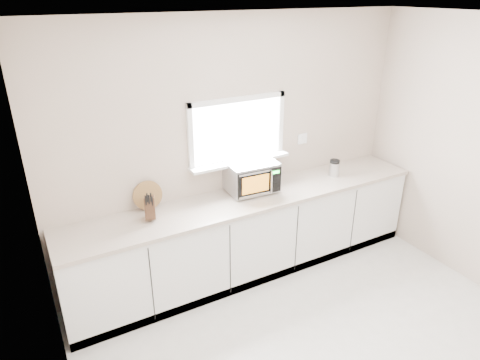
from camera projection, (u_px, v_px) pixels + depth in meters
back_wall at (237, 147)px, 4.48m from camera, size 4.00×0.17×2.70m
cabinets at (250, 236)px, 4.62m from camera, size 3.92×0.60×0.88m
countertop at (251, 198)px, 4.43m from camera, size 3.92×0.64×0.04m
microwave at (251, 176)px, 4.47m from camera, size 0.53×0.45×0.33m
knife_block at (150, 207)px, 3.94m from camera, size 0.15×0.22×0.29m
cutting_board at (148, 195)px, 4.11m from camera, size 0.29×0.07×0.29m
coffee_grinder at (334, 168)px, 4.87m from camera, size 0.13×0.13×0.20m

